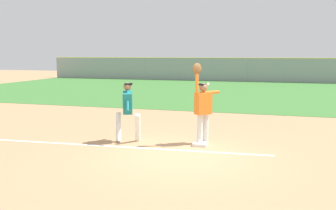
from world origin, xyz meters
The scene contains 12 objects.
ground_plane centered at (0.00, 0.00, 0.00)m, with size 78.47×78.47×0.00m, color tan.
outfield_grass centered at (0.00, 16.07, 0.01)m, with size 40.12×18.42×0.01m, color #3D7533.
chalk_foul_line centered at (-3.66, 0.23, 0.00)m, with size 12.00×0.10×0.01m, color white.
first_base centered at (0.34, 1.13, 0.04)m, with size 0.38×0.38×0.08m, color white.
fielder centered at (0.36, 1.35, 1.12)m, with size 0.71×0.71×2.28m.
runner centered at (-1.75, 0.98, 1.00)m, with size 0.87×0.82×1.72m.
baseball centered at (0.54, 1.11, 1.72)m, with size 0.07×0.07×0.07m, color white.
outfield_fence centered at (0.00, 25.28, 1.09)m, with size 40.20×0.08×2.18m.
parked_car_silver centered at (-9.04, 28.75, 0.67)m, with size 4.45×2.21×1.25m.
parked_car_tan centered at (-3.99, 28.91, 0.67)m, with size 4.44×2.20×1.25m.
parked_car_blue centered at (0.43, 28.87, 0.67)m, with size 4.59×2.52×1.25m.
parked_car_red centered at (5.67, 28.83, 0.67)m, with size 4.58×2.50×1.25m.
Camera 1 is at (2.20, -8.44, 2.52)m, focal length 38.30 mm.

